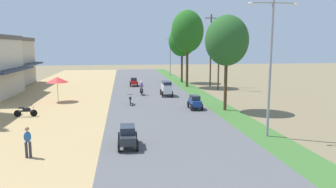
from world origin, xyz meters
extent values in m
cube|color=#2D3847|center=(-14.94, 30.72, 3.08)|extent=(1.20, 10.43, 0.25)
cube|color=#C6B299|center=(-20.00, 41.91, 3.20)|extent=(6.34, 9.63, 6.40)
cube|color=#2D3847|center=(-16.23, 41.91, 3.08)|extent=(1.20, 9.63, 0.25)
cube|color=#59514C|center=(-20.00, 41.91, 6.65)|extent=(6.54, 9.83, 0.50)
cylinder|color=black|center=(-10.37, 19.97, 0.34)|extent=(0.56, 0.06, 0.56)
cylinder|color=black|center=(-11.61, 19.97, 0.34)|extent=(0.56, 0.06, 0.56)
cube|color=#333338|center=(-10.99, 19.97, 0.52)|extent=(1.12, 0.12, 0.12)
ellipsoid|color=black|center=(-10.91, 19.97, 0.66)|extent=(0.64, 0.28, 0.32)
cube|color=black|center=(-11.27, 19.97, 0.78)|extent=(0.44, 0.20, 0.10)
cylinder|color=#A5A8AD|center=(-10.43, 19.97, 0.61)|extent=(0.26, 0.05, 0.68)
cylinder|color=black|center=(-10.49, 19.97, 0.98)|extent=(0.04, 0.54, 0.04)
cylinder|color=#99999E|center=(-9.76, 26.86, 1.11)|extent=(0.05, 0.05, 2.10)
cone|color=red|center=(-9.76, 26.86, 2.31)|extent=(2.20, 2.20, 0.55)
cylinder|color=#33333D|center=(-8.13, 9.90, 0.47)|extent=(0.14, 0.14, 0.82)
cylinder|color=#33333D|center=(-7.96, 9.95, 0.47)|extent=(0.14, 0.14, 0.82)
ellipsoid|color=#265999|center=(-8.04, 9.92, 1.16)|extent=(0.41, 0.34, 0.56)
sphere|color=#9E7556|center=(-8.04, 9.92, 1.57)|extent=(0.22, 0.22, 0.22)
cylinder|color=#4C351E|center=(5.76, 20.27, 2.52)|extent=(0.28, 0.28, 4.91)
ellipsoid|color=#255623|center=(5.76, 20.27, 6.17)|extent=(3.76, 3.76, 4.36)
cylinder|color=#4C351E|center=(5.68, 36.82, 3.07)|extent=(0.35, 0.35, 6.02)
ellipsoid|color=#21601B|center=(5.68, 36.82, 7.65)|extent=(4.40, 4.40, 5.72)
cylinder|color=#4C351E|center=(5.94, 42.10, 2.59)|extent=(0.31, 0.31, 5.06)
ellipsoid|color=#1E671C|center=(5.94, 42.10, 6.41)|extent=(4.13, 4.13, 4.67)
cylinder|color=gray|center=(5.80, 11.93, 4.24)|extent=(0.16, 0.16, 8.36)
cylinder|color=gray|center=(5.10, 11.93, 8.27)|extent=(1.40, 0.08, 0.08)
ellipsoid|color=silver|center=(4.40, 11.93, 8.20)|extent=(0.36, 0.20, 0.14)
cylinder|color=gray|center=(6.50, 11.93, 8.27)|extent=(1.40, 0.08, 0.08)
ellipsoid|color=silver|center=(7.20, 11.93, 8.20)|extent=(0.36, 0.20, 0.14)
cylinder|color=gray|center=(5.80, 53.30, 3.62)|extent=(0.16, 0.16, 7.11)
cylinder|color=gray|center=(5.10, 53.30, 7.02)|extent=(1.40, 0.08, 0.08)
ellipsoid|color=silver|center=(4.40, 53.30, 6.95)|extent=(0.36, 0.20, 0.14)
cylinder|color=gray|center=(6.50, 53.30, 7.02)|extent=(1.40, 0.08, 0.08)
ellipsoid|color=silver|center=(7.20, 53.30, 6.95)|extent=(0.36, 0.20, 0.14)
cylinder|color=brown|center=(9.09, 37.12, 4.99)|extent=(0.20, 0.20, 9.97)
cube|color=#473323|center=(9.09, 37.12, 9.47)|extent=(1.80, 0.10, 0.10)
cylinder|color=brown|center=(9.19, 33.62, 4.62)|extent=(0.20, 0.20, 9.24)
cube|color=#473323|center=(9.19, 33.62, 8.74)|extent=(1.80, 0.10, 0.10)
cube|color=#282D33|center=(-2.98, 10.92, 0.65)|extent=(0.88, 2.25, 0.44)
cube|color=#232B38|center=(-2.98, 11.02, 1.07)|extent=(0.81, 1.30, 0.40)
cylinder|color=black|center=(-3.48, 11.73, 0.40)|extent=(0.11, 0.64, 0.64)
cylinder|color=black|center=(-2.49, 11.73, 0.40)|extent=(0.11, 0.64, 0.64)
cylinder|color=black|center=(-3.48, 10.11, 0.40)|extent=(0.11, 0.64, 0.64)
cylinder|color=black|center=(-2.49, 10.11, 0.40)|extent=(0.11, 0.64, 0.64)
cube|color=navy|center=(3.19, 21.00, 0.66)|extent=(0.84, 1.95, 0.50)
cube|color=#232B38|center=(3.19, 21.05, 1.11)|extent=(0.77, 1.10, 0.40)
cylinder|color=black|center=(3.66, 20.30, 0.38)|extent=(0.10, 0.60, 0.60)
cylinder|color=black|center=(2.72, 20.30, 0.38)|extent=(0.10, 0.60, 0.60)
cylinder|color=black|center=(3.66, 21.71, 0.38)|extent=(0.10, 0.60, 0.60)
cylinder|color=black|center=(2.72, 21.71, 0.38)|extent=(0.10, 0.60, 0.60)
cube|color=silver|center=(1.68, 28.85, 0.93)|extent=(0.95, 2.40, 0.95)
cube|color=#232B38|center=(1.68, 28.75, 1.58)|extent=(0.87, 2.00, 0.35)
cylinder|color=black|center=(2.22, 27.98, 0.42)|extent=(0.12, 0.68, 0.68)
cylinder|color=black|center=(1.15, 27.98, 0.42)|extent=(0.12, 0.68, 0.68)
cylinder|color=black|center=(2.22, 29.71, 0.42)|extent=(0.12, 0.68, 0.68)
cylinder|color=black|center=(1.15, 29.71, 0.42)|extent=(0.12, 0.68, 0.68)
cube|color=red|center=(-1.65, 38.32, 0.65)|extent=(0.88, 2.25, 0.44)
cube|color=#232B38|center=(-1.65, 38.42, 1.07)|extent=(0.81, 1.30, 0.40)
cylinder|color=black|center=(-2.14, 39.13, 0.40)|extent=(0.11, 0.64, 0.64)
cylinder|color=black|center=(-1.15, 39.13, 0.40)|extent=(0.11, 0.64, 0.64)
cylinder|color=black|center=(-2.14, 37.51, 0.40)|extent=(0.11, 0.64, 0.64)
cylinder|color=black|center=(-1.15, 37.51, 0.40)|extent=(0.11, 0.64, 0.64)
cylinder|color=black|center=(-2.50, 24.69, 0.36)|extent=(0.06, 0.56, 0.56)
cylinder|color=black|center=(-2.50, 23.45, 0.36)|extent=(0.06, 0.56, 0.56)
cube|color=#333338|center=(-2.50, 24.07, 0.54)|extent=(0.12, 1.12, 0.12)
ellipsoid|color=#1E4CA5|center=(-2.50, 24.15, 0.68)|extent=(0.28, 0.64, 0.32)
cube|color=black|center=(-2.50, 23.79, 0.80)|extent=(0.20, 0.44, 0.10)
cylinder|color=#A5A8AD|center=(-2.50, 24.63, 0.63)|extent=(0.05, 0.26, 0.68)
cylinder|color=black|center=(-2.50, 24.57, 1.00)|extent=(0.54, 0.04, 0.04)
cylinder|color=black|center=(-1.06, 30.70, 0.36)|extent=(0.06, 0.56, 0.56)
cylinder|color=black|center=(-1.06, 29.46, 0.36)|extent=(0.06, 0.56, 0.56)
cube|color=#333338|center=(-1.06, 30.08, 0.54)|extent=(0.12, 1.12, 0.12)
ellipsoid|color=silver|center=(-1.06, 30.16, 0.68)|extent=(0.28, 0.64, 0.32)
cube|color=black|center=(-1.06, 29.80, 0.80)|extent=(0.20, 0.44, 0.10)
cylinder|color=#A5A8AD|center=(-1.06, 30.64, 0.63)|extent=(0.05, 0.26, 0.68)
cylinder|color=black|center=(-1.06, 30.58, 1.00)|extent=(0.54, 0.04, 0.04)
ellipsoid|color=#724C8C|center=(-1.06, 29.88, 1.20)|extent=(0.36, 0.28, 0.64)
sphere|color=white|center=(-1.06, 29.92, 1.60)|extent=(0.28, 0.28, 0.28)
cylinder|color=#2D2D38|center=(-1.20, 29.98, 0.56)|extent=(0.12, 0.12, 0.48)
cylinder|color=#2D2D38|center=(-0.92, 29.98, 0.56)|extent=(0.12, 0.12, 0.48)
camera|label=1|loc=(-3.20, -6.64, 5.74)|focal=34.23mm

